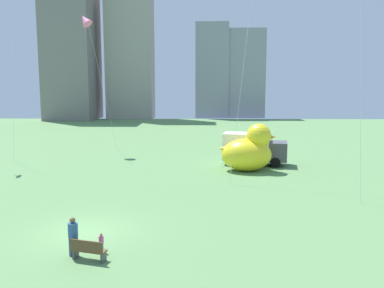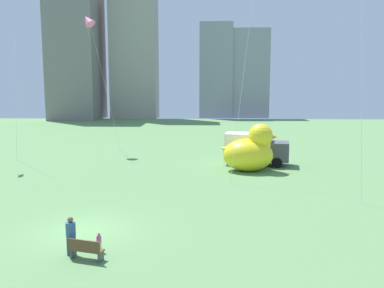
% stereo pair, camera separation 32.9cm
% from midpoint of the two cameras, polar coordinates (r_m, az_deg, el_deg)
% --- Properties ---
extents(ground_plane, '(140.00, 140.00, 0.00)m').
position_cam_midpoint_polar(ground_plane, '(21.01, -15.00, -11.74)').
color(ground_plane, '#5E8A51').
extents(park_bench, '(1.51, 0.82, 0.90)m').
position_cam_midpoint_polar(park_bench, '(17.56, -14.87, -14.13)').
color(park_bench, brown).
rests_on(park_bench, ground).
extents(person_adult, '(0.41, 0.41, 1.66)m').
position_cam_midpoint_polar(person_adult, '(18.04, -16.82, -12.06)').
color(person_adult, '#38476B').
rests_on(person_adult, ground).
extents(person_child, '(0.21, 0.21, 0.85)m').
position_cam_midpoint_polar(person_child, '(18.25, -13.11, -13.19)').
color(person_child, silver).
rests_on(person_child, ground).
extents(giant_inflatable_duck, '(4.82, 3.09, 3.99)m').
position_cam_midpoint_polar(giant_inflatable_duck, '(34.23, 7.64, -0.96)').
color(giant_inflatable_duck, yellow).
rests_on(giant_inflatable_duck, ground).
extents(box_truck, '(5.98, 3.31, 2.85)m').
position_cam_midpoint_polar(box_truck, '(37.12, 8.32, -0.68)').
color(box_truck, white).
rests_on(box_truck, ground).
extents(city_skyline, '(46.82, 20.47, 36.17)m').
position_cam_midpoint_polar(city_skyline, '(93.13, -5.56, 12.16)').
color(city_skyline, gray).
rests_on(city_skyline, ground).
extents(kite_pink, '(3.84, 3.86, 14.71)m').
position_cam_midpoint_polar(kite_pink, '(46.04, -14.96, 16.39)').
color(kite_pink, silver).
rests_on(kite_pink, ground).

